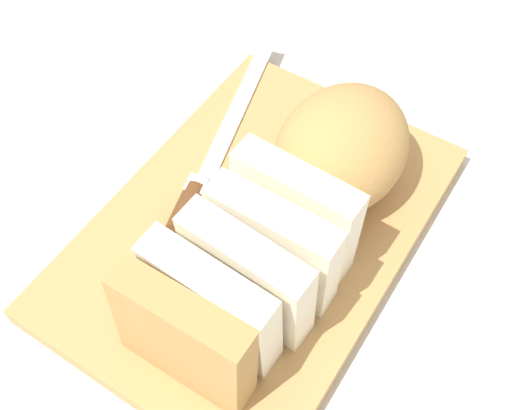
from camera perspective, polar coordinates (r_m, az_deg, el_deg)
name	(u,v)px	position (r m, az deg, el deg)	size (l,w,h in m)	color
ground_plane	(256,237)	(0.60, 0.00, -2.88)	(3.00, 3.00, 0.00)	beige
cutting_board	(256,231)	(0.59, 0.00, -2.30)	(0.38, 0.26, 0.02)	tan
bread_loaf	(297,206)	(0.53, 3.68, -0.08)	(0.31, 0.12, 0.10)	tan
bread_knife	(203,179)	(0.60, -4.82, 2.30)	(0.27, 0.10, 0.02)	silver
crumb_near_knife	(221,213)	(0.58, -3.14, -0.74)	(0.01, 0.01, 0.01)	#996633
crumb_near_loaf	(252,248)	(0.56, -0.37, -3.84)	(0.01, 0.01, 0.01)	#996633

